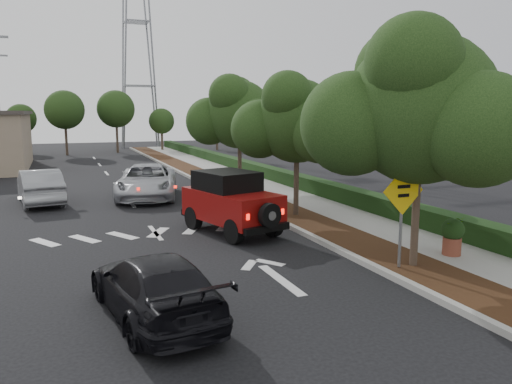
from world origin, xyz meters
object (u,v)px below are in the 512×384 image
silver_suv_ahead (147,181)px  speed_hump_sign (402,204)px  red_jeep (229,201)px  black_suv_oncoming (154,286)px

silver_suv_ahead → speed_hump_sign: bearing=-60.1°
red_jeep → speed_hump_sign: size_ratio=1.64×
speed_hump_sign → silver_suv_ahead: bearing=105.5°
silver_suv_ahead → red_jeep: bearing=-66.5°
silver_suv_ahead → speed_hump_sign: 14.46m
red_jeep → silver_suv_ahead: red_jeep is taller
black_suv_oncoming → speed_hump_sign: (6.40, 0.52, 1.16)m
red_jeep → black_suv_oncoming: 7.37m
black_suv_oncoming → silver_suv_ahead: bearing=-106.7°
red_jeep → silver_suv_ahead: size_ratio=0.74×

